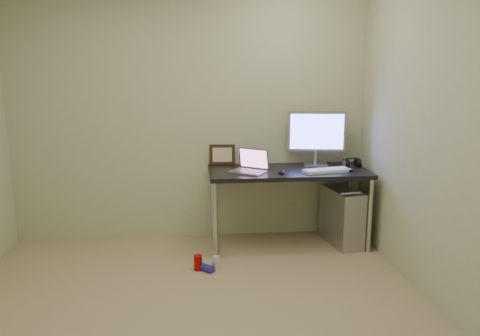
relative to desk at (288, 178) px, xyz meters
name	(u,v)px	position (x,y,z in m)	size (l,w,h in m)	color
floor	(193,324)	(-0.93, -1.42, -0.67)	(3.50, 3.50, 0.00)	tan
wall_back	(190,115)	(-0.93, 0.33, 0.58)	(3.50, 0.02, 2.50)	beige
wall_right	(456,138)	(0.82, -1.42, 0.58)	(0.02, 3.50, 2.50)	beige
desk	(288,178)	(0.00, 0.00, 0.00)	(1.52, 0.66, 0.75)	black
tower_computer	(342,217)	(0.53, -0.04, -0.39)	(0.32, 0.56, 0.59)	#B7B6BB
cable_a	(328,196)	(0.48, 0.28, -0.27)	(0.01, 0.01, 0.70)	black
cable_b	(337,198)	(0.57, 0.26, -0.29)	(0.01, 0.01, 0.72)	black
can_red	(198,263)	(-0.88, -0.54, -0.60)	(0.07, 0.07, 0.13)	#AD0A07
can_white	(216,263)	(-0.73, -0.56, -0.61)	(0.07, 0.07, 0.12)	silver
can_blue	(207,268)	(-0.80, -0.58, -0.64)	(0.06, 0.06, 0.12)	#2A28B3
laptop	(250,167)	(-0.38, -0.06, 0.13)	(0.40, 0.38, 0.21)	#B9BAC1
monitor	(316,134)	(0.31, 0.19, 0.40)	(0.57, 0.20, 0.54)	#B9BAC1
keyboard	(327,170)	(0.34, -0.13, 0.10)	(0.45, 0.14, 0.03)	white
mouse_right	(349,169)	(0.56, -0.12, 0.10)	(0.07, 0.11, 0.04)	black
mouse_left	(282,172)	(-0.10, -0.17, 0.10)	(0.06, 0.10, 0.03)	black
headphones	(352,164)	(0.65, 0.07, 0.11)	(0.18, 0.11, 0.11)	black
picture_frame	(222,155)	(-0.62, 0.31, 0.18)	(0.25, 0.03, 0.20)	black
webcam	(247,156)	(-0.37, 0.24, 0.18)	(0.05, 0.04, 0.13)	silver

